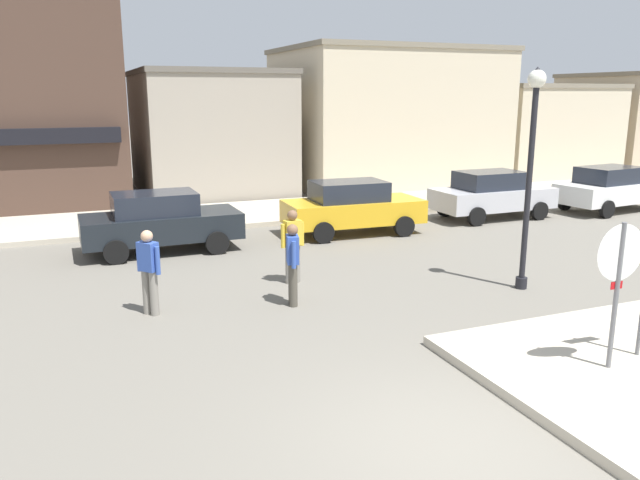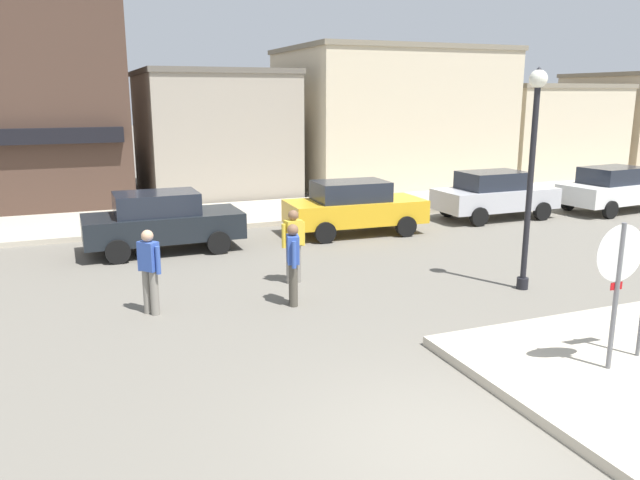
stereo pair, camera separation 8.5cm
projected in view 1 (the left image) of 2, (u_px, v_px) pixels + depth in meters
The scene contains 14 objects.
ground_plane at pixel (459, 447), 7.29m from camera, with size 160.00×160.00×0.00m, color #6B665B.
kerb_far at pixel (201, 217), 20.50m from camera, with size 80.00×4.00×0.15m, color #B7AD99.
stop_sign at pixel (618, 277), 8.75m from camera, with size 0.82×0.08×2.30m.
lamp_post at pixel (532, 148), 12.55m from camera, with size 0.36×0.36×4.54m.
parked_car_nearest at pixel (160, 221), 16.12m from camera, with size 4.02×1.91×1.56m.
parked_car_second at pixel (352, 207), 18.19m from camera, with size 4.07×2.01×1.56m.
parked_car_third at pixel (492, 194), 20.47m from camera, with size 4.02×1.91×1.56m.
parked_car_fourth at pixel (610, 188), 21.75m from camera, with size 4.16×2.20×1.56m.
pedestrian_crossing_near at pixel (149, 270), 11.47m from camera, with size 0.41×0.49×1.61m.
pedestrian_crossing_far at pixel (293, 244), 13.42m from camera, with size 0.56×0.26×1.61m.
pedestrian_kerb_side at pixel (293, 262), 11.99m from camera, with size 0.30×0.56×1.61m.
building_storefront_left_near at pixel (209, 132), 25.67m from camera, with size 5.70×7.10×4.94m.
building_storefront_left_mid at pixel (386, 117), 28.00m from camera, with size 9.14×7.00×5.97m.
building_storefront_right_near at pixel (531, 131), 30.97m from camera, with size 6.41×6.07×4.47m.
Camera 1 is at (-3.98, -5.44, 4.03)m, focal length 35.00 mm.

